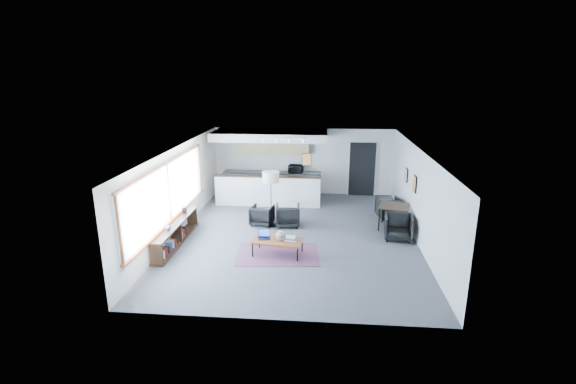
# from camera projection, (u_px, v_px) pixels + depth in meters

# --- Properties ---
(room) EXTENTS (7.02, 9.02, 2.62)m
(room) POSITION_uv_depth(u_px,v_px,m) (296.00, 193.00, 12.15)
(room) COLOR #474749
(room) RESTS_ON ground
(window) EXTENTS (0.10, 5.95, 1.66)m
(window) POSITION_uv_depth(u_px,v_px,m) (169.00, 194.00, 11.53)
(window) COLOR #8CBFFF
(window) RESTS_ON room
(console) EXTENTS (0.35, 3.00, 0.80)m
(console) POSITION_uv_depth(u_px,v_px,m) (176.00, 234.00, 11.68)
(console) COLOR black
(console) RESTS_ON floor
(kitchenette) EXTENTS (4.20, 1.96, 2.60)m
(kitchenette) POSITION_uv_depth(u_px,v_px,m) (271.00, 163.00, 15.77)
(kitchenette) COLOR white
(kitchenette) RESTS_ON floor
(doorway) EXTENTS (1.10, 0.12, 2.15)m
(doorway) POSITION_uv_depth(u_px,v_px,m) (362.00, 168.00, 16.25)
(doorway) COLOR black
(doorway) RESTS_ON room
(track_light) EXTENTS (1.60, 0.07, 0.15)m
(track_light) POSITION_uv_depth(u_px,v_px,m) (283.00, 139.00, 13.96)
(track_light) COLOR silver
(track_light) RESTS_ON room
(wall_art_lower) EXTENTS (0.03, 0.38, 0.48)m
(wall_art_lower) POSITION_uv_depth(u_px,v_px,m) (415.00, 184.00, 12.17)
(wall_art_lower) COLOR black
(wall_art_lower) RESTS_ON room
(wall_art_upper) EXTENTS (0.03, 0.34, 0.44)m
(wall_art_upper) POSITION_uv_depth(u_px,v_px,m) (406.00, 175.00, 13.43)
(wall_art_upper) COLOR black
(wall_art_upper) RESTS_ON room
(kilim_rug) EXTENTS (2.30, 1.67, 0.01)m
(kilim_rug) POSITION_uv_depth(u_px,v_px,m) (278.00, 254.00, 11.14)
(kilim_rug) COLOR #512B3F
(kilim_rug) RESTS_ON floor
(coffee_table) EXTENTS (1.40, 0.89, 0.43)m
(coffee_table) POSITION_uv_depth(u_px,v_px,m) (278.00, 241.00, 11.04)
(coffee_table) COLOR brown
(coffee_table) RESTS_ON floor
(laptop) EXTENTS (0.35, 0.30, 0.23)m
(laptop) POSITION_uv_depth(u_px,v_px,m) (264.00, 236.00, 11.12)
(laptop) COLOR black
(laptop) RESTS_ON coffee_table
(ceramic_pot) EXTENTS (0.27, 0.27, 0.27)m
(ceramic_pot) POSITION_uv_depth(u_px,v_px,m) (281.00, 236.00, 10.94)
(ceramic_pot) COLOR gray
(ceramic_pot) RESTS_ON coffee_table
(book_stack) EXTENTS (0.37, 0.31, 0.10)m
(book_stack) POSITION_uv_depth(u_px,v_px,m) (291.00, 238.00, 10.98)
(book_stack) COLOR silver
(book_stack) RESTS_ON coffee_table
(coaster) EXTENTS (0.13, 0.13, 0.01)m
(coaster) POSITION_uv_depth(u_px,v_px,m) (282.00, 243.00, 10.77)
(coaster) COLOR #E5590C
(coaster) RESTS_ON coffee_table
(armchair_left) EXTENTS (0.77, 0.73, 0.69)m
(armchair_left) POSITION_uv_depth(u_px,v_px,m) (262.00, 214.00, 13.23)
(armchair_left) COLOR black
(armchair_left) RESTS_ON floor
(armchair_right) EXTENTS (0.79, 0.75, 0.75)m
(armchair_right) POSITION_uv_depth(u_px,v_px,m) (288.00, 214.00, 13.14)
(armchair_right) COLOR black
(armchair_right) RESTS_ON floor
(floor_lamp) EXTENTS (0.56, 0.56, 1.76)m
(floor_lamp) POSITION_uv_depth(u_px,v_px,m) (271.00, 179.00, 12.80)
(floor_lamp) COLOR black
(floor_lamp) RESTS_ON floor
(dining_table) EXTENTS (1.08, 1.08, 0.74)m
(dining_table) POSITION_uv_depth(u_px,v_px,m) (394.00, 208.00, 12.83)
(dining_table) COLOR black
(dining_table) RESTS_ON floor
(dining_chair_near) EXTENTS (0.73, 0.69, 0.68)m
(dining_chair_near) POSITION_uv_depth(u_px,v_px,m) (398.00, 228.00, 12.09)
(dining_chair_near) COLOR black
(dining_chair_near) RESTS_ON floor
(dining_chair_far) EXTENTS (0.74, 0.70, 0.65)m
(dining_chair_far) POSITION_uv_depth(u_px,v_px,m) (389.00, 208.00, 13.88)
(dining_chair_far) COLOR black
(dining_chair_far) RESTS_ON floor
(microwave) EXTENTS (0.57, 0.37, 0.36)m
(microwave) POSITION_uv_depth(u_px,v_px,m) (296.00, 168.00, 16.19)
(microwave) COLOR black
(microwave) RESTS_ON kitchenette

